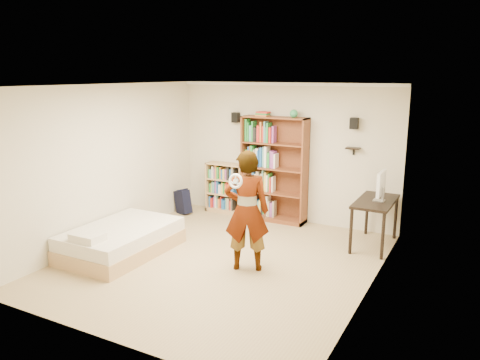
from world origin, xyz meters
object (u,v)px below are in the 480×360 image
(low_bookshelf, at_px, (226,188))
(tall_bookshelf, at_px, (274,170))
(daybed, at_px, (121,237))
(person, at_px, (247,211))
(computer_desk, at_px, (374,223))

(low_bookshelf, bearing_deg, tall_bookshelf, -1.69)
(daybed, xyz_separation_m, person, (2.08, 0.41, 0.62))
(computer_desk, bearing_deg, person, -128.32)
(tall_bookshelf, height_order, person, tall_bookshelf)
(tall_bookshelf, height_order, computer_desk, tall_bookshelf)
(computer_desk, distance_m, person, 2.42)
(tall_bookshelf, relative_size, low_bookshelf, 1.97)
(low_bookshelf, xyz_separation_m, person, (1.72, -2.40, 0.38))
(low_bookshelf, distance_m, daybed, 2.84)
(low_bookshelf, relative_size, person, 0.58)
(person, bearing_deg, tall_bookshelf, -99.52)
(tall_bookshelf, distance_m, daybed, 3.22)
(low_bookshelf, relative_size, daybed, 0.55)
(computer_desk, height_order, daybed, computer_desk)
(tall_bookshelf, height_order, daybed, tall_bookshelf)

